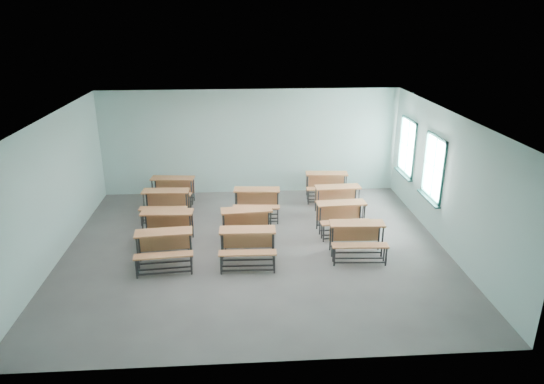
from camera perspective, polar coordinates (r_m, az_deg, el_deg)
The scene contains 12 objects.
room at distance 11.06m, azimuth -1.60°, elevation 0.77°, with size 9.04×8.04×3.24m.
desk_unit_r0c0 at distance 10.96m, azimuth -12.57°, elevation -6.01°, with size 1.32×0.95×0.78m.
desk_unit_r0c1 at distance 10.82m, azimuth -2.89°, elevation -5.87°, with size 1.27×0.87×0.78m.
desk_unit_r0c2 at distance 11.30m, azimuth 10.01°, elevation -5.00°, with size 1.30×0.91×0.78m.
desk_unit_r1c0 at distance 12.02m, azimuth -12.28°, elevation -3.57°, with size 1.29×0.90×0.78m.
desk_unit_r1c1 at distance 11.88m, azimuth -2.94°, elevation -3.38°, with size 1.32×0.94×0.78m.
desk_unit_r1c2 at distance 12.41m, azimuth 8.23°, elevation -2.51°, with size 1.30×0.91×0.78m.
desk_unit_r2c0 at distance 13.43m, azimuth -12.42°, elevation -0.99°, with size 1.29×0.90×0.78m.
desk_unit_r2c1 at distance 13.22m, azimuth -1.81°, elevation -0.84°, with size 1.31×0.93×0.78m.
desk_unit_r2c2 at distance 13.54m, azimuth 7.81°, elevation -0.51°, with size 1.29×0.89×0.78m.
desk_unit_r3c0 at distance 14.43m, azimuth -11.66°, elevation 0.58°, with size 1.33×0.97×0.78m.
desk_unit_r3c2 at distance 14.63m, azimuth 6.46°, elevation 1.16°, with size 1.31×0.93×0.78m.
Camera 1 is at (-0.31, -10.38, 5.30)m, focal length 32.00 mm.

